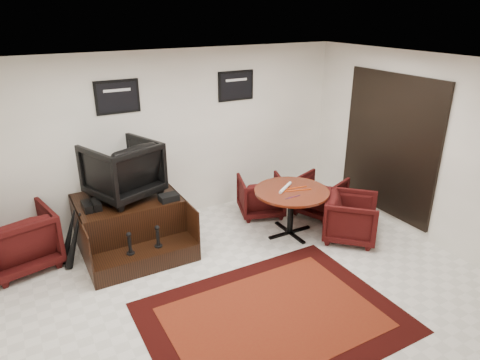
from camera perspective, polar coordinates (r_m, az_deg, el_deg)
name	(u,v)px	position (r m, az deg, el deg)	size (l,w,h in m)	color
ground	(253,289)	(5.71, 1.75, -14.29)	(6.00, 6.00, 0.00)	white
room_shell	(279,150)	(5.18, 5.18, 3.97)	(6.02, 5.02, 2.81)	white
area_rug	(273,317)	(5.28, 4.41, -17.80)	(2.90, 2.17, 0.01)	black
shine_podium	(131,225)	(6.65, -14.33, -5.83)	(1.48, 1.53, 0.76)	black
shine_chair	(122,167)	(6.43, -15.42, 1.67)	(0.90, 0.85, 0.93)	black
shoes_pair	(91,206)	(6.31, -19.20, -3.24)	(0.24, 0.30, 0.11)	black
polish_kit	(169,197)	(6.31, -9.48, -2.31)	(0.27, 0.19, 0.09)	black
umbrella_black	(74,240)	(6.34, -21.25, -7.50)	(0.31, 0.12, 0.83)	black
umbrella_hooked	(69,236)	(6.49, -21.85, -6.98)	(0.30, 0.11, 0.82)	black
armchair_side	(19,237)	(6.64, -27.43, -6.78)	(0.89, 0.84, 0.92)	black
meeting_table	(291,196)	(6.69, 6.87, -2.08)	(1.16, 1.16, 0.76)	#431509
table_chair_back	(261,194)	(7.42, 2.80, -1.87)	(0.73, 0.69, 0.75)	black
table_chair_window	(320,194)	(7.54, 10.61, -1.82)	(0.74, 0.69, 0.76)	black
table_chair_corner	(351,216)	(6.84, 14.58, -4.63)	(0.77, 0.72, 0.79)	black
paper_roll	(285,188)	(6.68, 6.07, -1.01)	(0.05, 0.05, 0.42)	silver
table_clutter	(295,190)	(6.65, 7.37, -1.37)	(0.57, 0.32, 0.01)	#D6400B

